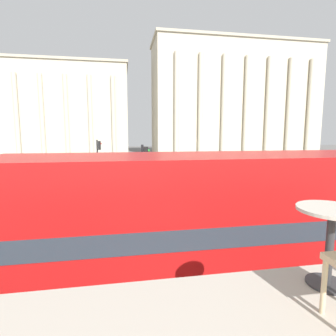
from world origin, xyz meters
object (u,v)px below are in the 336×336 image
(plaza_building_left, at_px, (61,110))
(pedestrian_red, at_px, (203,197))
(plaza_building_right, at_px, (234,101))
(traffic_light_mid, at_px, (98,158))
(double_decker_bus, at_px, (208,224))
(pedestrian_yellow, at_px, (226,169))
(pedestrian_olive, at_px, (226,167))
(pedestrian_blue, at_px, (222,166))
(cafe_dining_table, at_px, (331,229))
(traffic_light_near, at_px, (144,173))

(plaza_building_left, distance_m, pedestrian_red, 52.34)
(plaza_building_right, distance_m, traffic_light_mid, 42.63)
(double_decker_bus, bearing_deg, pedestrian_yellow, 63.95)
(traffic_light_mid, xyz_separation_m, pedestrian_olive, (12.90, 5.15, -1.63))
(plaza_building_left, relative_size, plaza_building_right, 0.85)
(plaza_building_right, relative_size, traffic_light_mid, 8.61)
(pedestrian_blue, bearing_deg, plaza_building_left, -130.49)
(double_decker_bus, bearing_deg, plaza_building_left, 102.76)
(cafe_dining_table, xyz_separation_m, plaza_building_left, (-15.28, 60.23, 6.25))
(plaza_building_left, bearing_deg, pedestrian_yellow, -56.81)
(double_decker_bus, bearing_deg, pedestrian_red, 70.74)
(double_decker_bus, bearing_deg, plaza_building_right, 63.02)
(double_decker_bus, relative_size, pedestrian_yellow, 6.15)
(pedestrian_yellow, distance_m, pedestrian_olive, 1.15)
(cafe_dining_table, xyz_separation_m, plaza_building_right, (21.95, 52.29, 8.06))
(plaza_building_left, bearing_deg, traffic_light_near, -73.65)
(pedestrian_blue, bearing_deg, double_decker_bus, -7.68)
(cafe_dining_table, bearing_deg, double_decker_bus, 86.43)
(cafe_dining_table, distance_m, pedestrian_yellow, 25.31)
(pedestrian_red, bearing_deg, double_decker_bus, 127.82)
(double_decker_bus, height_order, pedestrian_yellow, double_decker_bus)
(pedestrian_olive, distance_m, pedestrian_blue, 0.83)
(traffic_light_mid, distance_m, pedestrian_yellow, 13.21)
(cafe_dining_table, height_order, plaza_building_right, plaza_building_right)
(cafe_dining_table, distance_m, plaza_building_right, 57.28)
(plaza_building_right, bearing_deg, cafe_dining_table, -112.77)
(traffic_light_near, distance_m, pedestrian_yellow, 15.94)
(double_decker_bus, height_order, traffic_light_near, same)
(traffic_light_near, bearing_deg, double_decker_bus, -80.93)
(double_decker_bus, bearing_deg, traffic_light_mid, 102.01)
(plaza_building_left, relative_size, pedestrian_yellow, 17.79)
(traffic_light_mid, bearing_deg, cafe_dining_table, -79.03)
(traffic_light_near, bearing_deg, pedestrian_red, 14.79)
(traffic_light_near, height_order, pedestrian_yellow, traffic_light_near)
(traffic_light_near, relative_size, pedestrian_blue, 2.21)
(plaza_building_right, xyz_separation_m, pedestrian_olive, (-12.84, -27.60, -10.68))
(plaza_building_right, relative_size, traffic_light_near, 8.78)
(plaza_building_left, xyz_separation_m, pedestrian_yellow, (23.94, -36.60, -8.93))
(plaza_building_right, relative_size, pedestrian_yellow, 21.03)
(pedestrian_red, distance_m, pedestrian_yellow, 13.31)
(plaza_building_right, relative_size, pedestrian_blue, 19.38)
(pedestrian_blue, bearing_deg, pedestrian_olive, 22.86)
(plaza_building_right, xyz_separation_m, pedestrian_yellow, (-13.29, -28.66, -10.74))
(pedestrian_olive, bearing_deg, traffic_light_near, -20.41)
(pedestrian_red, distance_m, pedestrian_blue, 15.14)
(double_decker_bus, distance_m, traffic_light_near, 6.88)
(plaza_building_right, bearing_deg, pedestrian_yellow, -114.88)
(cafe_dining_table, distance_m, traffic_light_near, 11.01)
(plaza_building_left, bearing_deg, plaza_building_right, -12.03)
(pedestrian_blue, bearing_deg, plaza_building_right, 168.73)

